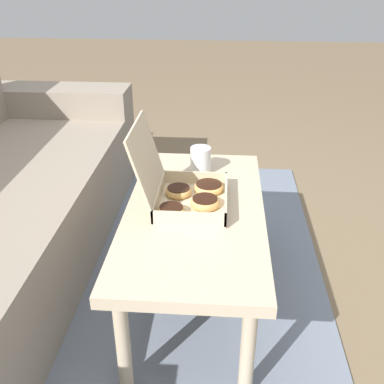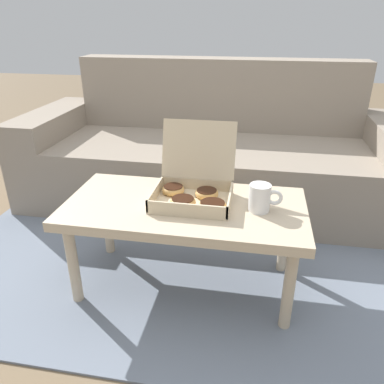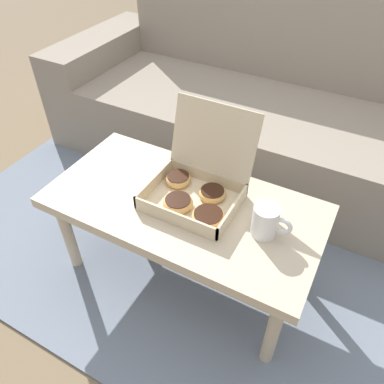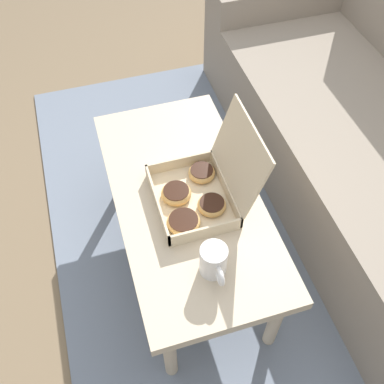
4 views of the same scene
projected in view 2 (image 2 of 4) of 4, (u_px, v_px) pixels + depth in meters
name	position (u px, v px, depth m)	size (l,w,h in m)	color
ground_plane	(189.00, 272.00, 1.76)	(12.00, 12.00, 0.00)	#756047
area_rug	(199.00, 238.00, 2.03)	(2.43, 1.83, 0.01)	slate
couch	(213.00, 156.00, 2.38)	(2.31, 0.85, 0.85)	gray
coffee_table	(185.00, 214.00, 1.53)	(0.97, 0.48, 0.41)	#C6B293
pastry_box	(194.00, 189.00, 1.52)	(0.31, 0.32, 0.30)	beige
coffee_mug	(261.00, 198.00, 1.44)	(0.13, 0.08, 0.11)	white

